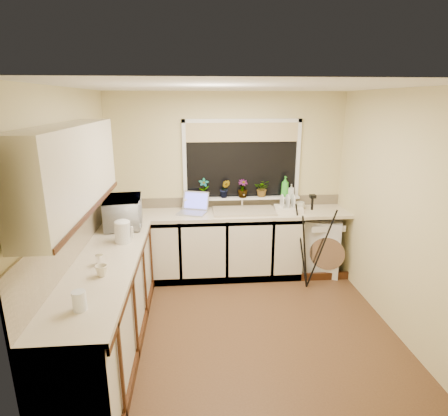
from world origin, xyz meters
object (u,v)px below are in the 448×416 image
at_px(kettle, 123,232).
at_px(plant_a, 204,188).
at_px(soap_bottle_green, 285,186).
at_px(cup_back, 300,206).
at_px(soap_bottle_clear, 291,190).
at_px(cup_left, 102,271).
at_px(plant_c, 243,189).
at_px(tripod, 310,242).
at_px(laptop, 194,207).
at_px(washing_machine, 320,244).
at_px(plant_d, 262,188).
at_px(microwave, 124,212).
at_px(steel_jar, 100,260).
at_px(glass_jug, 79,301).
at_px(dish_rack, 289,209).
at_px(plant_b, 225,189).

distance_m(kettle, plant_a, 1.51).
height_order(soap_bottle_green, cup_back, soap_bottle_green).
xyz_separation_m(soap_bottle_clear, cup_left, (-2.14, -1.97, -0.19)).
bearing_deg(plant_c, tripod, -40.59).
bearing_deg(laptop, cup_back, 18.62).
bearing_deg(washing_machine, plant_d, -170.39).
height_order(laptop, microwave, microwave).
bearing_deg(plant_d, tripod, -53.90).
distance_m(steel_jar, plant_a, 2.04).
bearing_deg(tripod, glass_jug, -134.06).
relative_size(dish_rack, plant_a, 1.39).
xyz_separation_m(tripod, cup_back, (0.00, 0.51, 0.33)).
distance_m(dish_rack, plant_d, 0.46).
xyz_separation_m(laptop, plant_c, (0.67, 0.15, 0.21)).
distance_m(glass_jug, plant_d, 3.08).
bearing_deg(washing_machine, kettle, -134.94).
distance_m(microwave, cup_left, 1.34).
relative_size(plant_a, plant_c, 1.09).
bearing_deg(soap_bottle_clear, plant_d, 177.44).
bearing_deg(soap_bottle_clear, steel_jar, -141.73).
relative_size(soap_bottle_green, soap_bottle_clear, 1.65).
xyz_separation_m(glass_jug, plant_b, (1.25, 2.49, 0.20)).
xyz_separation_m(plant_a, plant_d, (0.80, -0.00, -0.02)).
height_order(plant_b, plant_d, plant_b).
bearing_deg(soap_bottle_green, laptop, -172.97).
distance_m(microwave, soap_bottle_green, 2.19).
xyz_separation_m(washing_machine, soap_bottle_green, (-0.50, 0.18, 0.80)).
bearing_deg(plant_c, kettle, -140.06).
height_order(plant_a, cup_left, plant_a).
height_order(glass_jug, soap_bottle_clear, soap_bottle_clear).
bearing_deg(plant_b, plant_d, 2.31).
relative_size(laptop, plant_d, 1.90).
relative_size(kettle, cup_back, 1.64).
xyz_separation_m(soap_bottle_green, cup_left, (-2.05, -1.97, -0.24)).
distance_m(washing_machine, microwave, 2.71).
relative_size(steel_jar, cup_back, 0.72).
xyz_separation_m(plant_a, soap_bottle_clear, (1.21, -0.02, -0.05)).
height_order(kettle, soap_bottle_green, soap_bottle_green).
xyz_separation_m(glass_jug, plant_a, (0.96, 2.52, 0.21)).
bearing_deg(microwave, plant_d, -76.14).
bearing_deg(plant_b, microwave, -153.49).
bearing_deg(cup_left, glass_jug, -93.31).
bearing_deg(cup_back, steel_jar, -145.22).
bearing_deg(plant_b, kettle, -134.73).
xyz_separation_m(tripod, steel_jar, (-2.30, -1.08, 0.33)).
xyz_separation_m(dish_rack, tripod, (0.17, -0.46, -0.31)).
bearing_deg(plant_a, soap_bottle_clear, -1.09).
bearing_deg(kettle, steel_jar, -101.32).
bearing_deg(dish_rack, tripod, -63.17).
distance_m(microwave, cup_back, 2.32).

